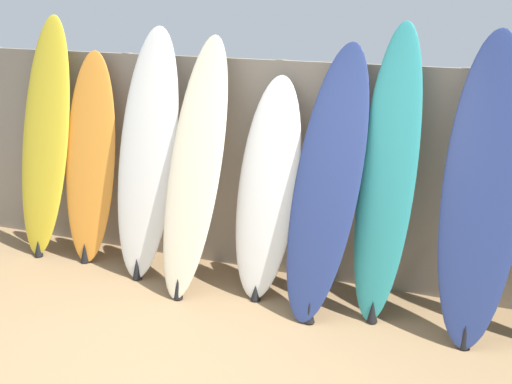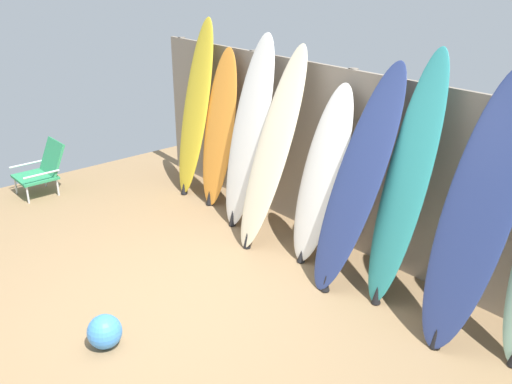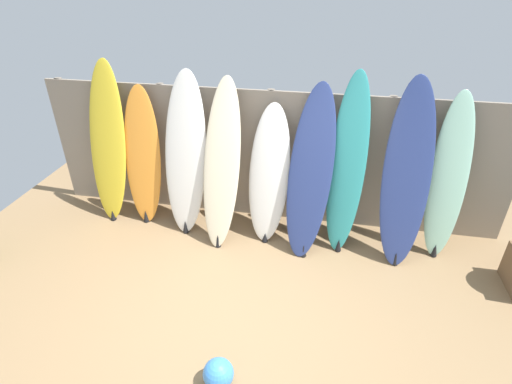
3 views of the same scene
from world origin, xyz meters
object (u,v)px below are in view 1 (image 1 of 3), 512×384
object	(u,v)px
surfboard_white_4	(268,188)
surfboard_teal_6	(387,175)
surfboard_cream_3	(195,168)
surfboard_navy_7	(483,190)
surfboard_orange_1	(90,160)
surfboard_navy_5	(327,183)
surfboard_white_2	(147,155)
surfboard_yellow_0	(45,138)

from	to	relation	value
surfboard_white_4	surfboard_teal_6	distance (m)	0.96
surfboard_cream_3	surfboard_white_4	xyz separation A→B (m)	(0.57, 0.12, -0.14)
surfboard_navy_7	surfboard_orange_1	bearing A→B (deg)	177.65
surfboard_teal_6	surfboard_navy_7	world-z (taller)	surfboard_teal_6
surfboard_teal_6	surfboard_navy_7	distance (m)	0.67
surfboard_cream_3	surfboard_teal_6	size ratio (longest dim) A/B	0.94
surfboard_cream_3	surfboard_orange_1	bearing A→B (deg)	170.53
surfboard_navy_7	surfboard_cream_3	bearing A→B (deg)	-178.61
surfboard_navy_5	surfboard_navy_7	world-z (taller)	surfboard_navy_7
surfboard_teal_6	surfboard_navy_7	size ratio (longest dim) A/B	1.02
surfboard_white_2	surfboard_navy_7	world-z (taller)	surfboard_navy_7
surfboard_yellow_0	surfboard_teal_6	distance (m)	3.11
surfboard_white_2	surfboard_cream_3	distance (m)	0.52
surfboard_orange_1	surfboard_cream_3	world-z (taller)	surfboard_cream_3
surfboard_white_4	surfboard_yellow_0	bearing A→B (deg)	178.03
surfboard_navy_5	surfboard_white_2	bearing A→B (deg)	176.39
surfboard_teal_6	surfboard_yellow_0	bearing A→B (deg)	178.48
surfboard_white_2	surfboard_teal_6	size ratio (longest dim) A/B	0.96
surfboard_teal_6	surfboard_navy_7	xyz separation A→B (m)	(0.67, -0.06, -0.02)
surfboard_navy_5	surfboard_teal_6	distance (m)	0.44
surfboard_white_4	surfboard_navy_5	size ratio (longest dim) A/B	0.87
surfboard_white_2	surfboard_cream_3	xyz separation A→B (m)	(0.50, -0.12, -0.03)
surfboard_orange_1	surfboard_white_2	size ratio (longest dim) A/B	0.89
surfboard_white_2	surfboard_navy_5	distance (m)	1.59
surfboard_orange_1	surfboard_cream_3	distance (m)	1.15
surfboard_orange_1	surfboard_navy_5	world-z (taller)	surfboard_navy_5
surfboard_navy_5	surfboard_white_4	bearing A→B (deg)	168.49
surfboard_cream_3	surfboard_navy_5	distance (m)	1.08
surfboard_yellow_0	surfboard_cream_3	size ratio (longest dim) A/B	1.06
surfboard_orange_1	surfboard_navy_7	xyz separation A→B (m)	(3.30, -0.14, 0.14)
surfboard_teal_6	surfboard_white_4	bearing A→B (deg)	179.51
surfboard_orange_1	surfboard_navy_7	distance (m)	3.31
surfboard_cream_3	surfboard_white_4	size ratio (longest dim) A/B	1.17
surfboard_cream_3	surfboard_teal_6	distance (m)	1.51
surfboard_white_4	surfboard_orange_1	bearing A→B (deg)	177.71
surfboard_navy_5	surfboard_yellow_0	bearing A→B (deg)	176.19
surfboard_orange_1	surfboard_white_2	bearing A→B (deg)	-6.56
surfboard_white_4	surfboard_navy_7	xyz separation A→B (m)	(1.60, -0.07, 0.19)
surfboard_yellow_0	surfboard_navy_5	bearing A→B (deg)	-3.81
surfboard_cream_3	surfboard_navy_7	distance (m)	2.17
surfboard_teal_6	surfboard_navy_7	bearing A→B (deg)	-5.10
surfboard_yellow_0	surfboard_teal_6	world-z (taller)	surfboard_teal_6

